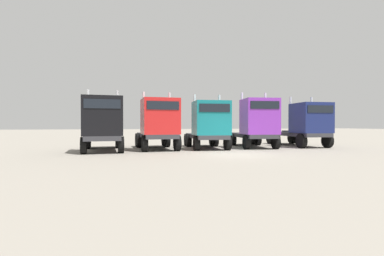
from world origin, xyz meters
The scene contains 6 objects.
ground centered at (0.00, 0.00, 0.00)m, with size 200.00×200.00×0.00m, color gray.
semi_truck_black centered at (-7.66, 3.78, 1.87)m, with size 2.81×6.42×4.14m.
semi_truck_red centered at (-3.94, 4.21, 1.87)m, with size 2.74×5.94×4.14m.
semi_truck_teal centered at (-0.29, 3.99, 1.78)m, with size 2.99×5.94×4.03m.
semi_truck_purple centered at (3.56, 4.13, 1.90)m, with size 3.34×6.45×4.29m.
semi_truck_navy centered at (7.90, 4.19, 1.82)m, with size 2.96×6.62×4.06m.
Camera 1 is at (-6.64, -15.89, 1.78)m, focal length 26.82 mm.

